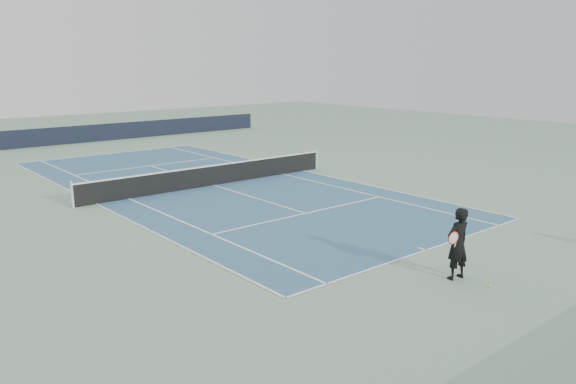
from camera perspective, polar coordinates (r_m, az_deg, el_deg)
ground at (r=26.00m, az=-7.57°, el=0.67°), size 80.00×80.00×0.00m
court_surface at (r=26.00m, az=-7.57°, el=0.68°), size 10.97×23.77×0.01m
tennis_net at (r=25.90m, az=-7.61°, el=1.76°), size 12.90×0.10×1.07m
windscreen_far at (r=41.97m, az=-20.82°, el=5.47°), size 30.00×0.25×1.20m
tennis_player at (r=15.19m, az=16.85°, el=-5.03°), size 0.84×0.60×1.91m
tennis_ball at (r=15.18m, az=19.79°, el=-8.97°), size 0.07×0.07×0.07m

